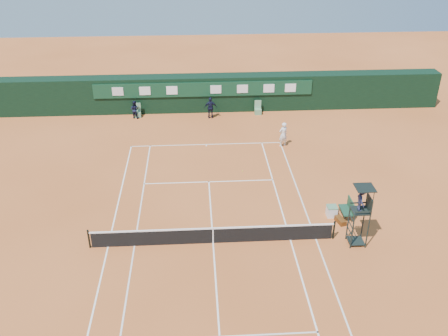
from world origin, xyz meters
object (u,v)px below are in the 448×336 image
at_px(tennis_net, 213,235).
at_px(cooler, 332,211).
at_px(player, 283,134).
at_px(umpire_chair, 361,204).
at_px(player_bench, 348,208).

bearing_deg(tennis_net, cooler, 17.14).
bearing_deg(cooler, player, 97.99).
bearing_deg(player, cooler, 73.55).
relative_size(umpire_chair, cooler, 5.30).
height_order(tennis_net, umpire_chair, umpire_chair).
relative_size(tennis_net, player_bench, 10.75).
bearing_deg(umpire_chair, cooler, 103.59).
height_order(player_bench, cooler, player_bench).
xyz_separation_m(player_bench, cooler, (-0.88, 0.14, -0.27)).
relative_size(player_bench, player, 0.65).
distance_m(tennis_net, umpire_chair, 7.74).
bearing_deg(umpire_chair, player_bench, 84.14).
distance_m(umpire_chair, cooler, 3.41).
xyz_separation_m(umpire_chair, player, (-1.91, 11.76, -1.53)).
distance_m(tennis_net, player_bench, 7.97).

